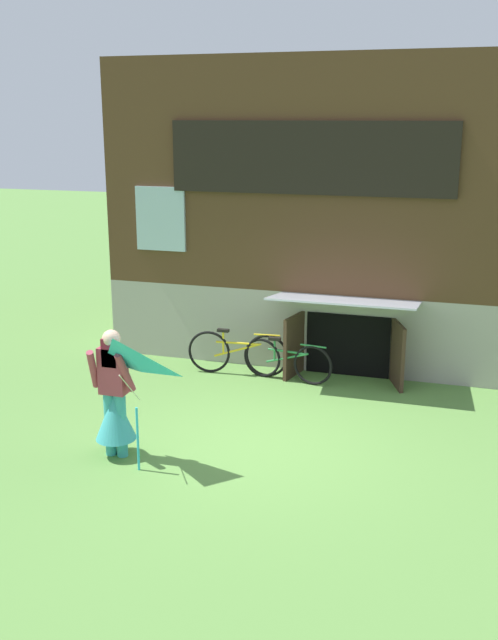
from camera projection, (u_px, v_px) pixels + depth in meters
ground_plane at (256, 441)px, 9.99m from camera, size 60.00×60.00×0.00m
log_house at (335, 204)px, 14.25m from camera, size 7.27×5.85×5.19m
person at (114, 404)px, 9.39m from camera, size 0.61×0.53×1.68m
kite at (114, 371)px, 8.67m from camera, size 0.96×0.91×1.66m
bicycle_green at (287, 360)px, 12.17m from camera, size 1.56×0.28×0.72m
bicycle_yellow at (238, 353)px, 12.46m from camera, size 1.73×0.19×0.79m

